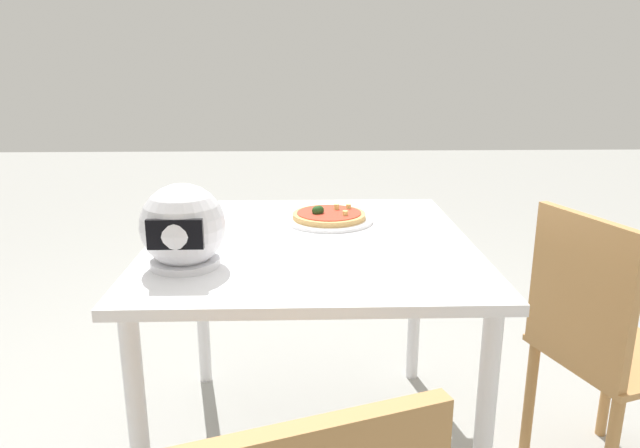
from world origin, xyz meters
TOP-DOWN VIEW (x-y plane):
  - ground_plane at (0.00, 0.00)m, footprint 14.00×14.00m
  - dining_table at (0.00, 0.00)m, footprint 1.00×1.06m
  - pizza_plate at (-0.07, -0.21)m, footprint 0.31×0.31m
  - pizza at (-0.07, -0.21)m, footprint 0.26×0.26m
  - motorcycle_helmet at (0.35, 0.24)m, footprint 0.23×0.23m
  - chair_side at (-0.87, 0.19)m, footprint 0.51×0.51m

SIDE VIEW (x-z plane):
  - ground_plane at x=0.00m, z-range 0.00..0.00m
  - chair_side at x=-0.87m, z-range 0.06..0.96m
  - dining_table at x=0.00m, z-range 0.30..1.07m
  - pizza_plate at x=-0.07m, z-range 0.77..0.78m
  - pizza at x=-0.07m, z-range 0.77..0.82m
  - motorcycle_helmet at x=0.35m, z-range 0.77..1.00m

